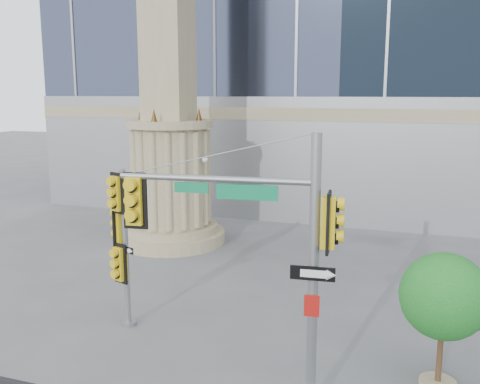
% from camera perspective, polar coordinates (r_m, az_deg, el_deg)
% --- Properties ---
extents(ground, '(120.00, 120.00, 0.00)m').
position_cam_1_polar(ground, '(12.82, -0.58, -18.36)').
color(ground, '#545456').
rests_on(ground, ground).
extents(monument, '(4.40, 4.40, 16.60)m').
position_cam_1_polar(monument, '(21.88, -7.56, 8.71)').
color(monument, gray).
rests_on(monument, ground).
extents(main_signal_pole, '(4.26, 0.81, 5.49)m').
position_cam_1_polar(main_signal_pole, '(10.24, 2.34, -5.28)').
color(main_signal_pole, slate).
rests_on(main_signal_pole, ground).
extents(secondary_signal_pole, '(0.73, 0.69, 4.26)m').
position_cam_1_polar(secondary_signal_pole, '(14.35, -12.57, -4.62)').
color(secondary_signal_pole, slate).
rests_on(secondary_signal_pole, ground).
extents(street_tree, '(1.88, 1.84, 2.93)m').
position_cam_1_polar(street_tree, '(12.19, 21.07, -10.68)').
color(street_tree, gray).
rests_on(street_tree, ground).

